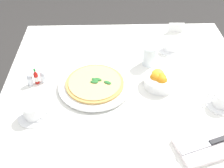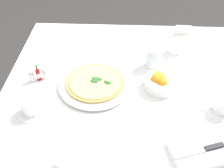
% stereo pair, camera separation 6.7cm
% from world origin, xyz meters
% --- Properties ---
extents(dining_table, '(1.16, 1.16, 0.75)m').
position_xyz_m(dining_table, '(0.00, 0.00, 0.62)').
color(dining_table, white).
rests_on(dining_table, ground_plane).
extents(pizza_plate, '(0.33, 0.33, 0.02)m').
position_xyz_m(pizza_plate, '(0.16, -0.01, 0.76)').
color(pizza_plate, white).
rests_on(pizza_plate, dining_table).
extents(pizza, '(0.26, 0.26, 0.02)m').
position_xyz_m(pizza, '(0.16, -0.01, 0.78)').
color(pizza, tan).
rests_on(pizza, pizza_plate).
extents(coffee_cup_center_back, '(0.13, 0.13, 0.07)m').
position_xyz_m(coffee_cup_center_back, '(0.40, 0.16, 0.78)').
color(coffee_cup_center_back, white).
rests_on(coffee_cup_center_back, dining_table).
extents(coffee_cup_near_right, '(0.13, 0.13, 0.06)m').
position_xyz_m(coffee_cup_near_right, '(-0.38, 0.12, 0.78)').
color(coffee_cup_near_right, white).
rests_on(coffee_cup_near_right, dining_table).
extents(coffee_cup_right_edge, '(0.13, 0.13, 0.06)m').
position_xyz_m(coffee_cup_right_edge, '(0.21, 0.41, 0.78)').
color(coffee_cup_right_edge, white).
rests_on(coffee_cup_right_edge, dining_table).
extents(coffee_cup_back_corner, '(0.13, 0.13, 0.06)m').
position_xyz_m(coffee_cup_back_corner, '(-0.25, -0.30, 0.78)').
color(coffee_cup_back_corner, white).
rests_on(coffee_cup_back_corner, dining_table).
extents(water_glass_far_left, '(0.07, 0.07, 0.10)m').
position_xyz_m(water_glass_far_left, '(-0.11, -0.18, 0.79)').
color(water_glass_far_left, white).
rests_on(water_glass_far_left, dining_table).
extents(napkin_folded, '(0.25, 0.18, 0.02)m').
position_xyz_m(napkin_folded, '(-0.26, 0.33, 0.76)').
color(napkin_folded, white).
rests_on(napkin_folded, dining_table).
extents(dinner_knife, '(0.19, 0.08, 0.01)m').
position_xyz_m(dinner_knife, '(-0.25, 0.34, 0.77)').
color(dinner_knife, silver).
rests_on(dinner_knife, napkin_folded).
extents(citrus_bowl, '(0.15, 0.15, 0.07)m').
position_xyz_m(citrus_bowl, '(-0.14, -0.02, 0.78)').
color(citrus_bowl, white).
rests_on(citrus_bowl, dining_table).
extents(hot_sauce_bottle, '(0.02, 0.02, 0.08)m').
position_xyz_m(hot_sauce_bottle, '(0.42, -0.04, 0.78)').
color(hot_sauce_bottle, '#B7140F').
rests_on(hot_sauce_bottle, dining_table).
extents(salt_shaker, '(0.03, 0.03, 0.06)m').
position_xyz_m(salt_shaker, '(0.45, -0.03, 0.78)').
color(salt_shaker, white).
rests_on(salt_shaker, dining_table).
extents(pepper_shaker, '(0.03, 0.03, 0.06)m').
position_xyz_m(pepper_shaker, '(0.40, -0.05, 0.78)').
color(pepper_shaker, white).
rests_on(pepper_shaker, dining_table).
extents(menu_card, '(0.09, 0.01, 0.06)m').
position_xyz_m(menu_card, '(-0.31, -0.48, 0.78)').
color(menu_card, white).
rests_on(menu_card, dining_table).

